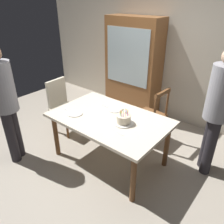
# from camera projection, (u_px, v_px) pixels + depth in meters

# --- Properties ---
(ground) EXTENTS (6.40, 6.40, 0.00)m
(ground) POSITION_uv_depth(u_px,v_px,m) (109.00, 159.00, 3.41)
(ground) COLOR #9E9384
(back_wall) EXTENTS (6.40, 0.10, 2.60)m
(back_wall) POSITION_uv_depth(u_px,v_px,m) (174.00, 52.00, 4.07)
(back_wall) COLOR beige
(back_wall) RESTS_ON ground
(dining_table) EXTENTS (1.62, 1.03, 0.73)m
(dining_table) POSITION_uv_depth(u_px,v_px,m) (109.00, 122.00, 3.11)
(dining_table) COLOR beige
(dining_table) RESTS_ON ground
(birthday_cake) EXTENTS (0.28, 0.28, 0.19)m
(birthday_cake) POSITION_uv_depth(u_px,v_px,m) (124.00, 119.00, 2.91)
(birthday_cake) COLOR silver
(birthday_cake) RESTS_ON dining_table
(plate_near_celebrant) EXTENTS (0.22, 0.22, 0.01)m
(plate_near_celebrant) POSITION_uv_depth(u_px,v_px,m) (75.00, 113.00, 3.16)
(plate_near_celebrant) COLOR white
(plate_near_celebrant) RESTS_ON dining_table
(plate_far_side) EXTENTS (0.22, 0.22, 0.01)m
(plate_far_side) POSITION_uv_depth(u_px,v_px,m) (115.00, 109.00, 3.27)
(plate_far_side) COLOR white
(plate_far_side) RESTS_ON dining_table
(fork_near_celebrant) EXTENTS (0.18, 0.04, 0.01)m
(fork_near_celebrant) POSITION_uv_depth(u_px,v_px,m) (67.00, 110.00, 3.25)
(fork_near_celebrant) COLOR silver
(fork_near_celebrant) RESTS_ON dining_table
(fork_far_side) EXTENTS (0.18, 0.02, 0.01)m
(fork_far_side) POSITION_uv_depth(u_px,v_px,m) (106.00, 107.00, 3.35)
(fork_far_side) COLOR silver
(fork_far_side) RESTS_ON dining_table
(fork_near_guest) EXTENTS (0.18, 0.04, 0.01)m
(fork_near_guest) POSITION_uv_depth(u_px,v_px,m) (118.00, 132.00, 2.73)
(fork_near_guest) COLOR silver
(fork_near_guest) RESTS_ON dining_table
(chair_spindle_back) EXTENTS (0.47, 0.47, 0.95)m
(chair_spindle_back) POSITION_uv_depth(u_px,v_px,m) (151.00, 116.00, 3.66)
(chair_spindle_back) COLOR brown
(chair_spindle_back) RESTS_ON ground
(chair_upholstered) EXTENTS (0.47, 0.47, 0.95)m
(chair_upholstered) POSITION_uv_depth(u_px,v_px,m) (62.00, 103.00, 3.92)
(chair_upholstered) COLOR beige
(chair_upholstered) RESTS_ON ground
(person_celebrant) EXTENTS (0.32, 0.32, 1.69)m
(person_celebrant) POSITION_uv_depth(u_px,v_px,m) (5.00, 101.00, 3.00)
(person_celebrant) COLOR #262328
(person_celebrant) RESTS_ON ground
(person_guest) EXTENTS (0.32, 0.32, 1.72)m
(person_guest) POSITION_uv_depth(u_px,v_px,m) (218.00, 108.00, 2.77)
(person_guest) COLOR #262328
(person_guest) RESTS_ON ground
(china_cabinet) EXTENTS (1.10, 0.45, 1.90)m
(china_cabinet) POSITION_uv_depth(u_px,v_px,m) (133.00, 67.00, 4.42)
(china_cabinet) COLOR brown
(china_cabinet) RESTS_ON ground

